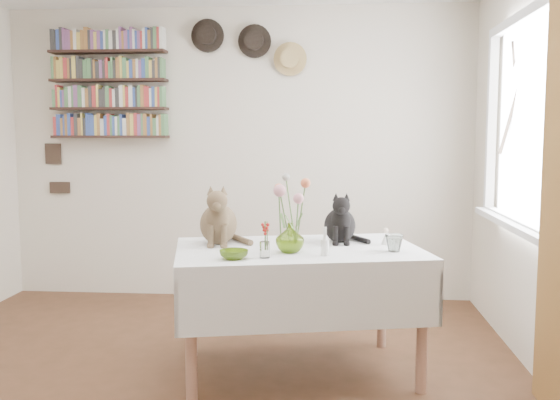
# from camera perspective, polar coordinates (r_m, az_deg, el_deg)

# --- Properties ---
(room) EXTENTS (4.08, 4.58, 2.58)m
(room) POSITION_cam_1_polar(r_m,az_deg,el_deg) (3.21, -9.81, 2.88)
(room) COLOR brown
(room) RESTS_ON ground
(window) EXTENTS (0.12, 1.52, 1.32)m
(window) POSITION_cam_1_polar(r_m,az_deg,el_deg) (4.07, 21.40, 5.26)
(window) COLOR white
(window) RESTS_ON room
(dining_table) EXTENTS (1.58, 1.19, 0.76)m
(dining_table) POSITION_cam_1_polar(r_m,az_deg,el_deg) (3.71, 1.68, -7.23)
(dining_table) COLOR white
(dining_table) RESTS_ON room
(tabby_cat) EXTENTS (0.28, 0.34, 0.37)m
(tabby_cat) POSITION_cam_1_polar(r_m,az_deg,el_deg) (3.81, -5.65, -1.22)
(tabby_cat) COLOR brown
(tabby_cat) RESTS_ON dining_table
(black_cat) EXTENTS (0.23, 0.28, 0.32)m
(black_cat) POSITION_cam_1_polar(r_m,az_deg,el_deg) (3.86, 5.50, -1.49)
(black_cat) COLOR black
(black_cat) RESTS_ON dining_table
(flower_vase) EXTENTS (0.21, 0.21, 0.17)m
(flower_vase) POSITION_cam_1_polar(r_m,az_deg,el_deg) (3.51, 0.91, -3.46)
(flower_vase) COLOR #94B932
(flower_vase) RESTS_ON dining_table
(green_bowl) EXTENTS (0.20, 0.20, 0.05)m
(green_bowl) POSITION_cam_1_polar(r_m,az_deg,el_deg) (3.34, -4.24, -5.00)
(green_bowl) COLOR #94B932
(green_bowl) RESTS_ON dining_table
(drinking_glass) EXTENTS (0.13, 0.13, 0.10)m
(drinking_glass) POSITION_cam_1_polar(r_m,az_deg,el_deg) (3.60, 10.40, -3.89)
(drinking_glass) COLOR white
(drinking_glass) RESTS_ON dining_table
(candlestick) EXTENTS (0.04, 0.04, 0.16)m
(candlestick) POSITION_cam_1_polar(r_m,az_deg,el_deg) (3.43, 4.12, -4.22)
(candlestick) COLOR white
(candlestick) RESTS_ON dining_table
(berry_jar) EXTENTS (0.06, 0.06, 0.22)m
(berry_jar) POSITION_cam_1_polar(r_m,az_deg,el_deg) (3.36, -1.41, -3.65)
(berry_jar) COLOR white
(berry_jar) RESTS_ON dining_table
(porcelain_figurine) EXTENTS (0.05, 0.05, 0.10)m
(porcelain_figurine) POSITION_cam_1_polar(r_m,az_deg,el_deg) (3.82, 9.63, -3.39)
(porcelain_figurine) COLOR white
(porcelain_figurine) RESTS_ON dining_table
(flower_bouquet) EXTENTS (0.17, 0.12, 0.39)m
(flower_bouquet) POSITION_cam_1_polar(r_m,az_deg,el_deg) (3.49, 0.95, 0.76)
(flower_bouquet) COLOR #4C7233
(flower_bouquet) RESTS_ON flower_vase
(bookshelf_unit) EXTENTS (1.00, 0.16, 0.91)m
(bookshelf_unit) POSITION_cam_1_polar(r_m,az_deg,el_deg) (5.61, -15.37, 10.12)
(bookshelf_unit) COLOR #311D17
(bookshelf_unit) RESTS_ON room
(wall_hats) EXTENTS (0.98, 0.09, 0.48)m
(wall_hats) POSITION_cam_1_polar(r_m,az_deg,el_deg) (5.38, -2.73, 13.98)
(wall_hats) COLOR black
(wall_hats) RESTS_ON room
(wall_art_plaques) EXTENTS (0.21, 0.02, 0.44)m
(wall_art_plaques) POSITION_cam_1_polar(r_m,az_deg,el_deg) (5.87, -19.80, 2.78)
(wall_art_plaques) COLOR #38281E
(wall_art_plaques) RESTS_ON room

